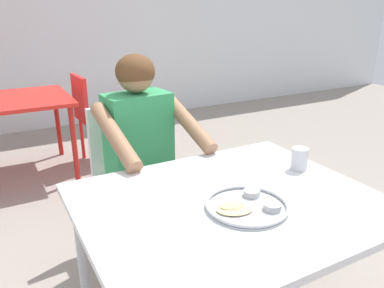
{
  "coord_description": "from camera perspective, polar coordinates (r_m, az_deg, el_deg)",
  "views": [
    {
      "loc": [
        -0.69,
        -0.95,
        1.41
      ],
      "look_at": [
        0.02,
        0.35,
        0.88
      ],
      "focal_mm": 35.39,
      "sensor_mm": 36.0,
      "label": 1
    }
  ],
  "objects": [
    {
      "name": "chair_foreground",
      "position": [
        2.27,
        -9.11,
        -3.54
      ],
      "size": [
        0.47,
        0.42,
        0.88
      ],
      "color": "silver",
      "rests_on": "ground"
    },
    {
      "name": "chair_red_right",
      "position": [
        3.64,
        -14.7,
        4.67
      ],
      "size": [
        0.42,
        0.41,
        0.84
      ],
      "color": "red",
      "rests_on": "ground"
    },
    {
      "name": "diner_foreground",
      "position": [
        2.01,
        -6.84,
        -0.47
      ],
      "size": [
        0.52,
        0.57,
        1.19
      ],
      "color": "#3D3D3D",
      "rests_on": "ground"
    },
    {
      "name": "table_background_red",
      "position": [
        3.52,
        -24.45,
        5.01
      ],
      "size": [
        0.8,
        0.86,
        0.7
      ],
      "color": "red",
      "rests_on": "ground"
    },
    {
      "name": "drinking_cup",
      "position": [
        1.75,
        15.9,
        -2.07
      ],
      "size": [
        0.07,
        0.07,
        0.1
      ],
      "color": "silver",
      "rests_on": "table_foreground"
    },
    {
      "name": "table_foreground",
      "position": [
        1.48,
        5.71,
        -10.74
      ],
      "size": [
        1.11,
        0.91,
        0.73
      ],
      "color": "silver",
      "rests_on": "ground"
    },
    {
      "name": "thali_tray",
      "position": [
        1.4,
        8.31,
        -9.13
      ],
      "size": [
        0.3,
        0.3,
        0.03
      ],
      "color": "#B7BABF",
      "rests_on": "table_foreground"
    }
  ]
}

